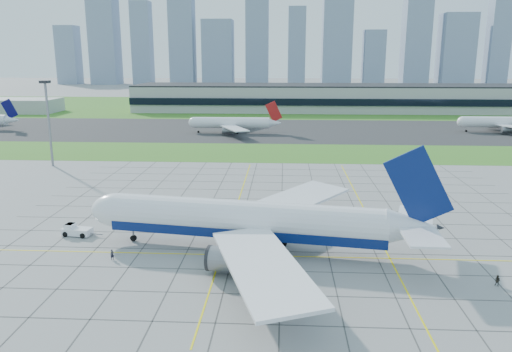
{
  "coord_description": "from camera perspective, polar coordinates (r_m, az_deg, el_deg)",
  "views": [
    {
      "loc": [
        0.24,
        -79.9,
        32.45
      ],
      "look_at": [
        -5.69,
        25.91,
        7.0
      ],
      "focal_mm": 35.0,
      "sensor_mm": 36.0,
      "label": 1
    }
  ],
  "objects": [
    {
      "name": "light_mast",
      "position": [
        161.85,
        -22.69,
        6.7
      ],
      "size": [
        2.5,
        2.5,
        25.6
      ],
      "color": "gray",
      "rests_on": "ground"
    },
    {
      "name": "distant_jet_2",
      "position": [
        244.82,
        26.47,
        5.54
      ],
      "size": [
        39.86,
        42.66,
        14.08
      ],
      "color": "white",
      "rests_on": "ground"
    },
    {
      "name": "grass_far",
      "position": [
        336.47,
        3.19,
        7.95
      ],
      "size": [
        700.0,
        145.0,
        0.04
      ],
      "primitive_type": "cube",
      "color": "#3E7621",
      "rests_on": "ground"
    },
    {
      "name": "grass_median",
      "position": [
        172.97,
        3.08,
        2.68
      ],
      "size": [
        700.0,
        35.0,
        0.04
      ],
      "primitive_type": "cube",
      "color": "#3E7621",
      "rests_on": "ground"
    },
    {
      "name": "terminal",
      "position": [
        313.28,
        10.62,
        8.78
      ],
      "size": [
        260.0,
        43.0,
        15.8
      ],
      "color": "#B7B7B2",
      "rests_on": "ground"
    },
    {
      "name": "service_block",
      "position": [
        332.46,
        -25.84,
        7.26
      ],
      "size": [
        50.0,
        25.0,
        8.0
      ],
      "primitive_type": "cube",
      "color": "#B7B7B2",
      "rests_on": "ground"
    },
    {
      "name": "apron_markings",
      "position": [
        96.6,
        3.15,
        -6.14
      ],
      "size": [
        120.0,
        130.0,
        0.03
      ],
      "color": "#474744",
      "rests_on": "ground"
    },
    {
      "name": "distant_jet_1",
      "position": [
        217.25,
        -2.66,
        6.09
      ],
      "size": [
        38.4,
        42.66,
        14.08
      ],
      "color": "white",
      "rests_on": "ground"
    },
    {
      "name": "ground",
      "position": [
        86.24,
        2.85,
        -8.62
      ],
      "size": [
        1400.0,
        1400.0,
        0.0
      ],
      "primitive_type": "plane",
      "color": "gray",
      "rests_on": "ground"
    },
    {
      "name": "pushback_tug",
      "position": [
        99.13,
        -19.89,
        -5.85
      ],
      "size": [
        7.91,
        3.4,
        2.17
      ],
      "rotation": [
        0.0,
        0.0,
        -0.15
      ],
      "color": "white",
      "rests_on": "ground"
    },
    {
      "name": "crew_near",
      "position": [
        85.87,
        -16.11,
        -8.63
      ],
      "size": [
        0.76,
        0.73,
        1.75
      ],
      "primitive_type": "imported",
      "rotation": [
        0.0,
        0.0,
        0.68
      ],
      "color": "black",
      "rests_on": "ground"
    },
    {
      "name": "airliner",
      "position": [
        84.91,
        -0.87,
        -5.16
      ],
      "size": [
        61.17,
        61.55,
        19.34
      ],
      "rotation": [
        0.0,
        0.0,
        -0.15
      ],
      "color": "white",
      "rests_on": "ground"
    },
    {
      "name": "crew_far",
      "position": [
        81.63,
        25.88,
        -10.72
      ],
      "size": [
        1.02,
        1.03,
        1.68
      ],
      "primitive_type": "imported",
      "rotation": [
        0.0,
        0.0,
        -0.85
      ],
      "color": "black",
      "rests_on": "ground"
    },
    {
      "name": "asphalt_taxiway",
      "position": [
        227.23,
        3.13,
        5.28
      ],
      "size": [
        700.0,
        75.0,
        0.04
      ],
      "primitive_type": "cube",
      "color": "#383838",
      "rests_on": "ground"
    },
    {
      "name": "city_skyline",
      "position": [
        600.56,
        2.45,
        16.04
      ],
      "size": [
        523.0,
        32.4,
        160.0
      ],
      "color": "#8091A8",
      "rests_on": "ground"
    }
  ]
}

